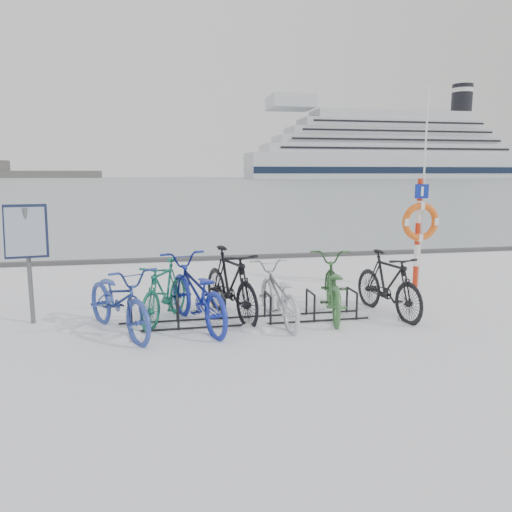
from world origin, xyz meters
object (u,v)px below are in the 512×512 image
object	(u,v)px
info_board	(27,239)
lifebuoy_station	(420,222)
bike_rack	(246,311)
cruise_ferry	(387,153)

from	to	relation	value
info_board	lifebuoy_station	size ratio (longest dim) A/B	0.46
bike_rack	info_board	size ratio (longest dim) A/B	2.11
bike_rack	info_board	xyz separation A→B (m)	(-3.35, 0.56, 1.18)
info_board	lifebuoy_station	world-z (taller)	lifebuoy_station
bike_rack	lifebuoy_station	xyz separation A→B (m)	(3.92, 1.71, 1.20)
bike_rack	lifebuoy_station	world-z (taller)	lifebuoy_station
lifebuoy_station	cruise_ferry	xyz separation A→B (m)	(93.44, 198.27, 9.79)
info_board	cruise_ferry	bearing A→B (deg)	55.10
lifebuoy_station	cruise_ferry	size ratio (longest dim) A/B	0.03
bike_rack	lifebuoy_station	bearing A→B (deg)	23.52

